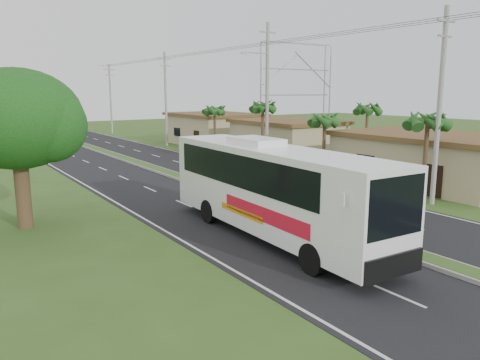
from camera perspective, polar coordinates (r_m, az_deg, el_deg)
ground at (r=21.70m, az=13.99°, el=-6.85°), size 180.00×180.00×0.00m
road_asphalt at (r=37.71m, az=-9.01°, el=0.80°), size 14.00×160.00×0.02m
median_strip at (r=37.69m, az=-9.01°, el=0.94°), size 1.20×160.00×0.18m
lane_edge_left at (r=35.49m, az=-18.86°, el=-0.28°), size 0.12×160.00×0.01m
lane_edge_right at (r=40.92m, az=-0.46°, el=1.70°), size 0.12×160.00×0.01m
shop_near at (r=35.80m, az=22.20°, el=2.47°), size 8.60×12.60×3.52m
shop_mid at (r=46.58m, az=5.72°, el=5.06°), size 7.60×10.60×3.67m
shop_far at (r=58.03m, az=-3.13°, el=6.28°), size 8.60×11.60×3.82m
palm_verge_a at (r=29.72m, az=21.93°, el=6.70°), size 2.40×2.40×5.45m
palm_verge_b at (r=35.88m, az=10.29°, el=7.26°), size 2.40×2.40×5.05m
palm_verge_c at (r=40.81m, az=2.80°, el=8.89°), size 2.40×2.40×5.85m
palm_verge_d at (r=48.61m, az=-3.12°, el=8.51°), size 2.40×2.40×5.25m
palm_behind_shop at (r=43.79m, az=15.29°, el=8.41°), size 2.40×2.40×5.65m
shade_tree at (r=24.08m, az=-25.83°, el=6.32°), size 6.30×6.00×7.54m
utility_pole_a at (r=28.71m, az=23.14°, el=8.37°), size 1.60×0.28×11.00m
utility_pole_b at (r=39.79m, az=3.30°, el=10.47°), size 3.20×0.28×12.00m
utility_pole_c at (r=57.07m, az=-9.04°, el=9.86°), size 1.60×0.28×11.00m
utility_pole_d at (r=75.69m, az=-15.50°, el=9.60°), size 1.60×0.28×10.50m
billboard_lattice at (r=57.63m, az=6.94°, el=11.06°), size 10.18×1.18×12.07m
coach_bus_main at (r=20.60m, az=3.89°, el=-0.59°), size 3.34×13.61×4.37m
coach_bus_far at (r=73.83m, az=-23.34°, el=6.57°), size 3.89×13.33×3.83m
motorcyclist at (r=22.91m, az=9.46°, el=-3.59°), size 1.92×0.86×2.31m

